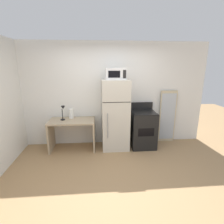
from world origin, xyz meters
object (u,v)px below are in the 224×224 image
Objects in this scene: desk at (72,129)px; microwave at (116,74)px; leaning_mirror at (167,117)px; refrigerator at (115,115)px; paper_towel_roll at (71,114)px; desk_lamp at (63,110)px; oven_range at (143,129)px.

microwave reaches higher than desk.
refrigerator is at bearing -169.92° from leaning_mirror.
paper_towel_roll is 1.10m from refrigerator.
desk_lamp is 0.32× the size of oven_range.
refrigerator is 0.99m from microwave.
oven_range reaches higher than paper_towel_roll.
microwave is (1.06, -0.02, 1.32)m from desk.
microwave is 1.85m from leaning_mirror.
leaning_mirror is (1.43, 0.28, -1.14)m from microwave.
paper_towel_roll is at bearing -177.92° from leaning_mirror.
refrigerator reaches higher than oven_range.
desk_lamp is at bearing 179.11° from refrigerator.
leaning_mirror is (0.73, 0.26, 0.23)m from oven_range.
desk is at bearing -179.96° from oven_range.
oven_range is (0.70, -0.00, -0.39)m from refrigerator.
paper_towel_roll is 1.47m from microwave.
refrigerator is 1.56× the size of oven_range.
refrigerator is 1.46m from leaning_mirror.
refrigerator is (1.26, -0.02, -0.13)m from desk_lamp.
desk_lamp is 0.25m from paper_towel_roll.
desk is at bearing -174.12° from leaning_mirror.
desk_lamp is at bearing 178.14° from microwave.
refrigerator is at bearing -0.89° from desk_lamp.
microwave is (1.09, -0.18, 0.97)m from paper_towel_roll.
refrigerator is (1.06, 0.00, 0.34)m from desk.
desk_lamp is 1.47× the size of paper_towel_roll.
refrigerator reaches higher than leaning_mirror.
microwave reaches higher than refrigerator.
microwave is at bearing -178.31° from oven_range.
paper_towel_roll is 0.17× the size of leaning_mirror.
oven_range is at bearing -160.69° from leaning_mirror.
oven_range is at bearing -0.59° from desk_lamp.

